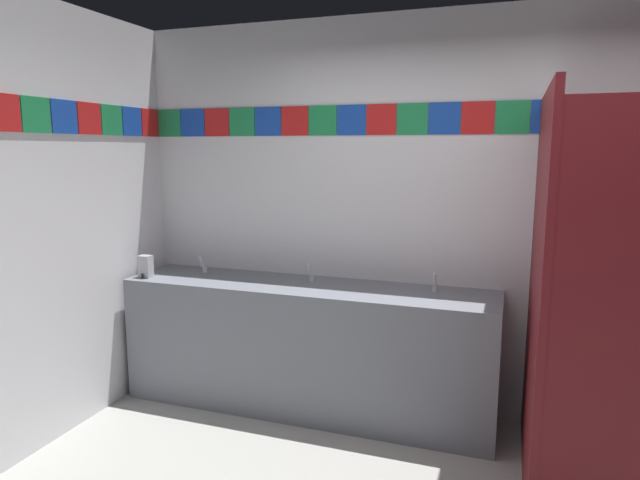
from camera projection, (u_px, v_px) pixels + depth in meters
The scene contains 8 objects.
wall_back at pixel (458, 218), 3.69m from camera, with size 4.59×0.09×2.69m.
vanity_counter at pixel (306, 345), 3.85m from camera, with size 2.57×0.57×0.89m.
faucet_left at pixel (203, 266), 4.13m from camera, with size 0.04×0.10×0.14m.
faucet_center at pixel (311, 275), 3.85m from camera, with size 0.04×0.10×0.14m.
faucet_right at pixel (435, 284), 3.57m from camera, with size 0.04×0.10×0.14m.
soap_dispenser at pixel (146, 266), 3.99m from camera, with size 0.09×0.09×0.16m.
stall_divider at pixel (578, 310), 2.63m from camera, with size 0.92×1.35×2.10m.
toilet at pixel (627, 420), 3.11m from camera, with size 0.39×0.49×0.74m.
Camera 1 is at (0.34, -2.12, 1.81)m, focal length 31.06 mm.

